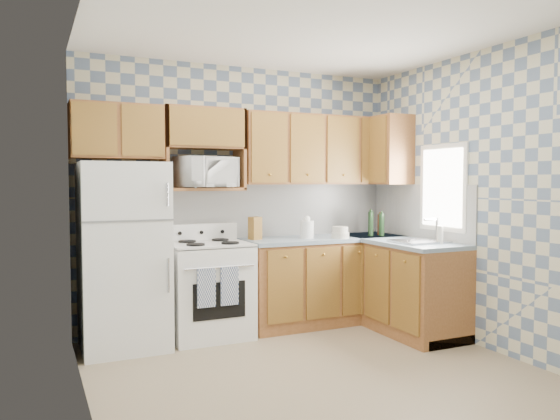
% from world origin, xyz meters
% --- Properties ---
extents(floor, '(3.40, 3.40, 0.00)m').
position_xyz_m(floor, '(0.00, 0.00, 0.00)').
color(floor, '#8D765E').
rests_on(floor, ground).
extents(back_wall, '(3.40, 0.02, 2.70)m').
position_xyz_m(back_wall, '(0.00, 1.60, 1.35)').
color(back_wall, slate).
rests_on(back_wall, ground).
extents(right_wall, '(0.02, 3.20, 2.70)m').
position_xyz_m(right_wall, '(1.70, 0.00, 1.35)').
color(right_wall, slate).
rests_on(right_wall, ground).
extents(backsplash_back, '(2.60, 0.02, 0.56)m').
position_xyz_m(backsplash_back, '(0.40, 1.59, 1.20)').
color(backsplash_back, white).
rests_on(backsplash_back, back_wall).
extents(backsplash_right, '(0.02, 1.60, 0.56)m').
position_xyz_m(backsplash_right, '(1.69, 0.80, 1.20)').
color(backsplash_right, white).
rests_on(backsplash_right, right_wall).
extents(refrigerator, '(0.75, 0.70, 1.68)m').
position_xyz_m(refrigerator, '(-1.27, 1.25, 0.84)').
color(refrigerator, white).
rests_on(refrigerator, floor).
extents(stove_body, '(0.76, 0.65, 0.90)m').
position_xyz_m(stove_body, '(-0.47, 1.28, 0.45)').
color(stove_body, white).
rests_on(stove_body, floor).
extents(cooktop, '(0.76, 0.65, 0.02)m').
position_xyz_m(cooktop, '(-0.47, 1.28, 0.91)').
color(cooktop, silver).
rests_on(cooktop, stove_body).
extents(backguard, '(0.76, 0.08, 0.17)m').
position_xyz_m(backguard, '(-0.47, 1.55, 1.00)').
color(backguard, white).
rests_on(backguard, cooktop).
extents(dish_towel_left, '(0.17, 0.02, 0.36)m').
position_xyz_m(dish_towel_left, '(-0.60, 0.93, 0.55)').
color(dish_towel_left, navy).
rests_on(dish_towel_left, stove_body).
extents(dish_towel_right, '(0.17, 0.02, 0.36)m').
position_xyz_m(dish_towel_right, '(-0.38, 0.93, 0.55)').
color(dish_towel_right, navy).
rests_on(dish_towel_right, stove_body).
extents(base_cabinets_back, '(1.75, 0.60, 0.88)m').
position_xyz_m(base_cabinets_back, '(0.82, 1.30, 0.44)').
color(base_cabinets_back, brown).
rests_on(base_cabinets_back, floor).
extents(base_cabinets_right, '(0.60, 1.60, 0.88)m').
position_xyz_m(base_cabinets_right, '(1.40, 0.80, 0.44)').
color(base_cabinets_right, brown).
rests_on(base_cabinets_right, floor).
extents(countertop_back, '(1.77, 0.63, 0.04)m').
position_xyz_m(countertop_back, '(0.82, 1.30, 0.90)').
color(countertop_back, slate).
rests_on(countertop_back, base_cabinets_back).
extents(countertop_right, '(0.63, 1.60, 0.04)m').
position_xyz_m(countertop_right, '(1.40, 0.80, 0.90)').
color(countertop_right, slate).
rests_on(countertop_right, base_cabinets_right).
extents(upper_cabinets_back, '(1.75, 0.33, 0.74)m').
position_xyz_m(upper_cabinets_back, '(0.82, 1.44, 1.85)').
color(upper_cabinets_back, brown).
rests_on(upper_cabinets_back, back_wall).
extents(upper_cabinets_fridge, '(0.82, 0.33, 0.50)m').
position_xyz_m(upper_cabinets_fridge, '(-1.29, 1.44, 1.97)').
color(upper_cabinets_fridge, brown).
rests_on(upper_cabinets_fridge, back_wall).
extents(upper_cabinets_right, '(0.33, 0.70, 0.74)m').
position_xyz_m(upper_cabinets_right, '(1.53, 1.25, 1.85)').
color(upper_cabinets_right, brown).
rests_on(upper_cabinets_right, right_wall).
extents(microwave_shelf, '(0.80, 0.33, 0.03)m').
position_xyz_m(microwave_shelf, '(-0.47, 1.44, 1.44)').
color(microwave_shelf, brown).
rests_on(microwave_shelf, back_wall).
extents(microwave, '(0.63, 0.51, 0.30)m').
position_xyz_m(microwave, '(-0.46, 1.38, 1.60)').
color(microwave, white).
rests_on(microwave, microwave_shelf).
extents(sink, '(0.48, 0.40, 0.03)m').
position_xyz_m(sink, '(1.40, 0.45, 0.93)').
color(sink, '#B7B7BC').
rests_on(sink, countertop_right).
extents(window, '(0.02, 0.66, 0.86)m').
position_xyz_m(window, '(1.69, 0.45, 1.45)').
color(window, silver).
rests_on(window, right_wall).
extents(bottle_0, '(0.06, 0.06, 0.26)m').
position_xyz_m(bottle_0, '(1.33, 1.17, 1.05)').
color(bottle_0, black).
rests_on(bottle_0, countertop_back).
extents(bottle_1, '(0.06, 0.06, 0.25)m').
position_xyz_m(bottle_1, '(1.43, 1.11, 1.04)').
color(bottle_1, black).
rests_on(bottle_1, countertop_back).
extents(bottle_2, '(0.06, 0.06, 0.23)m').
position_xyz_m(bottle_2, '(1.48, 1.21, 1.03)').
color(bottle_2, '#4D2712').
rests_on(bottle_2, countertop_back).
extents(knife_block, '(0.13, 0.13, 0.23)m').
position_xyz_m(knife_block, '(0.05, 1.36, 1.04)').
color(knife_block, brown).
rests_on(knife_block, countertop_back).
extents(electric_kettle, '(0.14, 0.14, 0.18)m').
position_xyz_m(electric_kettle, '(0.59, 1.24, 1.01)').
color(electric_kettle, white).
rests_on(electric_kettle, countertop_back).
extents(food_containers, '(0.18, 0.18, 0.12)m').
position_xyz_m(food_containers, '(0.90, 1.10, 0.98)').
color(food_containers, beige).
rests_on(food_containers, countertop_back).
extents(soap_bottle, '(0.06, 0.06, 0.17)m').
position_xyz_m(soap_bottle, '(1.50, 0.27, 1.01)').
color(soap_bottle, beige).
rests_on(soap_bottle, countertop_right).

